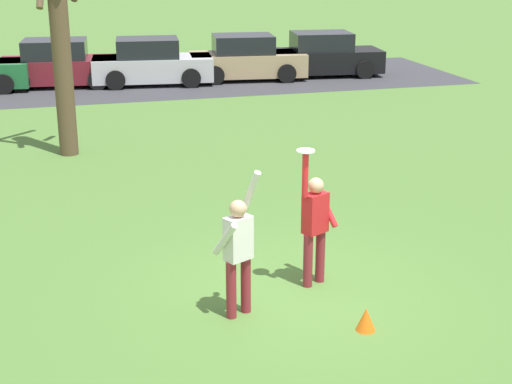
% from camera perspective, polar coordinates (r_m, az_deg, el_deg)
% --- Properties ---
extents(ground_plane, '(120.00, 120.00, 0.00)m').
position_cam_1_polar(ground_plane, '(11.34, 2.93, -7.33)').
color(ground_plane, '#4C7533').
extents(person_catcher, '(0.58, 0.51, 2.08)m').
position_cam_1_polar(person_catcher, '(11.21, 4.39, -2.21)').
color(person_catcher, maroon).
rests_on(person_catcher, ground_plane).
extents(person_defender, '(0.64, 0.60, 2.04)m').
position_cam_1_polar(person_defender, '(10.27, -1.32, -4.16)').
color(person_defender, maroon).
rests_on(person_defender, ground_plane).
extents(frisbee_disc, '(0.26, 0.26, 0.02)m').
position_cam_1_polar(frisbee_disc, '(10.71, 3.70, 3.06)').
color(frisbee_disc, white).
rests_on(frisbee_disc, person_catcher).
extents(parked_car_maroon, '(4.28, 2.39, 1.59)m').
position_cam_1_polar(parked_car_maroon, '(27.62, -14.34, 9.10)').
color(parked_car_maroon, maroon).
rests_on(parked_car_maroon, ground_plane).
extents(parked_car_silver, '(4.28, 2.39, 1.59)m').
position_cam_1_polar(parked_car_silver, '(27.37, -7.76, 9.42)').
color(parked_car_silver, '#BCBCC1').
rests_on(parked_car_silver, ground_plane).
extents(parked_car_tan, '(4.28, 2.39, 1.59)m').
position_cam_1_polar(parked_car_tan, '(28.06, -0.73, 9.80)').
color(parked_car_tan, tan).
rests_on(parked_car_tan, ground_plane).
extents(parked_car_black, '(4.28, 2.39, 1.59)m').
position_cam_1_polar(parked_car_black, '(28.99, 5.06, 10.01)').
color(parked_car_black, black).
rests_on(parked_car_black, ground_plane).
extents(parking_strip, '(21.68, 6.40, 0.01)m').
position_cam_1_polar(parking_strip, '(27.74, -7.08, 8.05)').
color(parking_strip, '#38383D').
rests_on(parking_strip, ground_plane).
extents(bare_tree_tall, '(1.58, 1.44, 5.91)m').
position_cam_1_polar(bare_tree_tall, '(18.32, -14.33, 11.84)').
color(bare_tree_tall, brown).
rests_on(bare_tree_tall, ground_plane).
extents(field_cone_orange, '(0.26, 0.26, 0.32)m').
position_cam_1_polar(field_cone_orange, '(10.31, 8.13, -9.29)').
color(field_cone_orange, orange).
rests_on(field_cone_orange, ground_plane).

